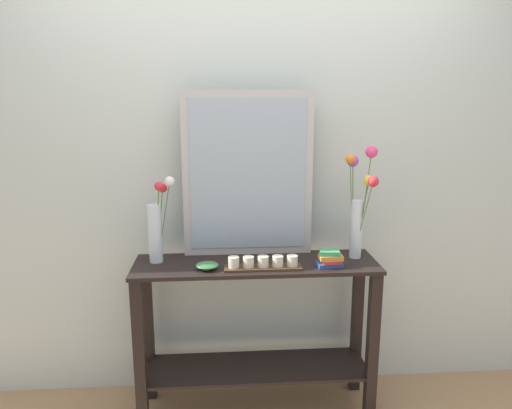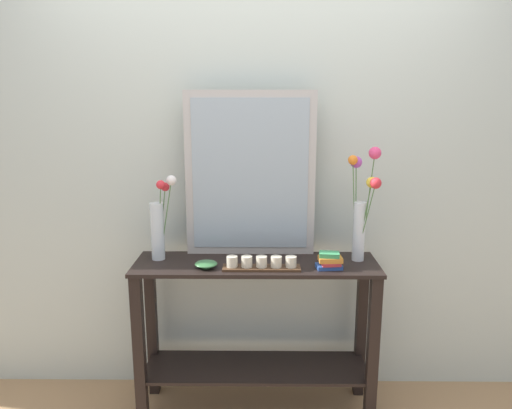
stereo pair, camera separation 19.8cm
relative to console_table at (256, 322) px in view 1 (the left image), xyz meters
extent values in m
cube|color=#A87F56|center=(0.00, 0.00, -0.53)|extent=(7.00, 6.00, 0.02)
cube|color=beige|center=(0.00, 0.30, 0.83)|extent=(6.40, 0.08, 2.70)
cube|color=black|center=(0.00, 0.00, 0.33)|extent=(1.27, 0.37, 0.02)
cube|color=black|center=(0.00, 0.00, -0.27)|extent=(1.21, 0.33, 0.02)
cube|color=black|center=(-0.60, -0.15, -0.10)|extent=(0.06, 0.06, 0.84)
cube|color=black|center=(0.60, -0.15, -0.10)|extent=(0.06, 0.06, 0.84)
cube|color=black|center=(-0.60, 0.15, -0.10)|extent=(0.06, 0.06, 0.84)
cube|color=black|center=(0.60, 0.15, -0.10)|extent=(0.06, 0.06, 0.84)
cube|color=#B7B2AD|center=(-0.03, 0.15, 0.78)|extent=(0.70, 0.03, 0.88)
cube|color=#9EADB7|center=(-0.03, 0.14, 0.78)|extent=(0.62, 0.00, 0.80)
cylinder|color=silver|center=(-0.52, 0.05, 0.49)|extent=(0.07, 0.07, 0.31)
cylinder|color=#4C753D|center=(-0.47, 0.05, 0.56)|extent=(0.08, 0.01, 0.41)
sphere|color=silver|center=(-0.44, 0.04, 0.76)|extent=(0.05, 0.05, 0.05)
cylinder|color=#4C753D|center=(-0.51, 0.04, 0.55)|extent=(0.04, 0.03, 0.39)
sphere|color=red|center=(-0.49, 0.03, 0.74)|extent=(0.05, 0.05, 0.05)
cylinder|color=#4C753D|center=(-0.50, 0.07, 0.54)|extent=(0.05, 0.02, 0.37)
sphere|color=red|center=(-0.48, 0.08, 0.72)|extent=(0.05, 0.05, 0.05)
cylinder|color=silver|center=(0.54, 0.05, 0.49)|extent=(0.06, 0.06, 0.31)
cylinder|color=#4C753D|center=(0.57, 0.01, 0.56)|extent=(0.07, 0.06, 0.41)
sphere|color=red|center=(0.60, -0.01, 0.76)|extent=(0.06, 0.06, 0.06)
cylinder|color=#4C753D|center=(0.52, 0.07, 0.60)|extent=(0.02, 0.04, 0.50)
sphere|color=#B24CB7|center=(0.52, 0.09, 0.85)|extent=(0.06, 0.06, 0.06)
cylinder|color=#4C753D|center=(0.56, 0.02, 0.56)|extent=(0.06, 0.03, 0.41)
sphere|color=yellow|center=(0.59, 0.01, 0.76)|extent=(0.06, 0.06, 0.06)
cylinder|color=#4C753D|center=(0.51, 0.05, 0.61)|extent=(0.04, 0.01, 0.51)
sphere|color=orange|center=(0.49, 0.05, 0.87)|extent=(0.05, 0.05, 0.05)
cylinder|color=#4C753D|center=(0.58, 0.04, 0.63)|extent=(0.05, 0.01, 0.55)
sphere|color=#EA4275|center=(0.60, 0.04, 0.91)|extent=(0.06, 0.06, 0.06)
cube|color=#472D1C|center=(0.03, -0.10, 0.34)|extent=(0.39, 0.09, 0.01)
cylinder|color=beige|center=(-0.12, -0.10, 0.38)|extent=(0.06, 0.06, 0.05)
cylinder|color=beige|center=(-0.05, -0.10, 0.38)|extent=(0.06, 0.06, 0.05)
cylinder|color=beige|center=(0.03, -0.10, 0.38)|extent=(0.06, 0.06, 0.05)
cylinder|color=beige|center=(0.10, -0.10, 0.38)|extent=(0.06, 0.06, 0.05)
cylinder|color=beige|center=(0.18, -0.10, 0.38)|extent=(0.06, 0.06, 0.05)
cylinder|color=#38703D|center=(-0.25, -0.08, 0.34)|extent=(0.05, 0.05, 0.01)
ellipsoid|color=#38703D|center=(-0.25, -0.08, 0.36)|extent=(0.11, 0.11, 0.03)
cube|color=#2D519E|center=(0.37, -0.08, 0.35)|extent=(0.13, 0.09, 0.02)
cube|color=#C63338|center=(0.38, -0.09, 0.37)|extent=(0.10, 0.09, 0.02)
cube|color=orange|center=(0.37, -0.09, 0.39)|extent=(0.12, 0.08, 0.02)
cube|color=#388E56|center=(0.37, -0.09, 0.41)|extent=(0.11, 0.08, 0.02)
camera|label=1|loc=(-0.17, -2.37, 1.18)|focal=33.56mm
camera|label=2|loc=(0.02, -2.38, 1.18)|focal=33.56mm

